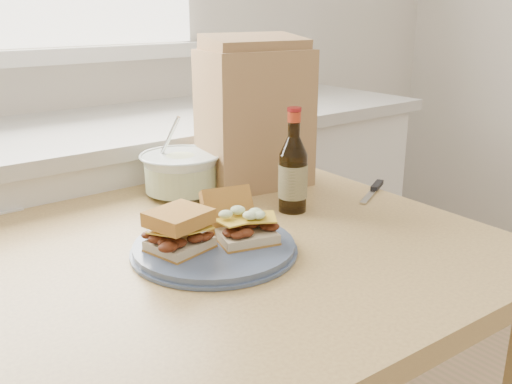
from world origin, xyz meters
TOP-DOWN VIEW (x-y plane):
  - cabinet_run at (-0.00, 1.70)m, footprint 2.50×0.64m
  - dining_table at (0.05, 0.97)m, footprint 1.03×1.03m
  - plate at (-0.01, 0.92)m, footprint 0.31×0.31m
  - sandwich_left at (-0.08, 0.94)m, footprint 0.12×0.11m
  - sandwich_right at (0.05, 0.91)m, footprint 0.13×0.17m
  - coleslaw_bowl at (0.12, 1.26)m, footprint 0.20×0.20m
  - beer_bottle at (0.26, 1.00)m, footprint 0.07×0.07m
  - knife at (0.53, 0.99)m, footprint 0.17×0.10m
  - paper_bag at (0.32, 1.22)m, footprint 0.29×0.21m

SIDE VIEW (x-z plane):
  - cabinet_run at x=0.00m, z-range 0.00..0.94m
  - dining_table at x=0.05m, z-range 0.29..1.12m
  - knife at x=0.53m, z-range 0.83..0.84m
  - plate at x=-0.01m, z-range 0.83..0.85m
  - sandwich_right at x=0.05m, z-range 0.83..0.92m
  - coleslaw_bowl at x=0.12m, z-range 0.78..0.98m
  - sandwich_left at x=-0.08m, z-range 0.85..0.92m
  - beer_bottle at x=0.26m, z-range 0.80..1.04m
  - paper_bag at x=0.32m, z-range 0.83..1.17m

